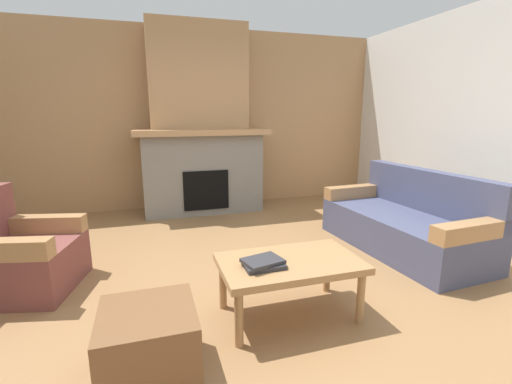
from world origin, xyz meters
The scene contains 8 objects.
ground centered at (0.00, 0.00, 0.00)m, with size 9.00×9.00×0.00m, color olive.
wall_back_wood_panel centered at (0.00, 3.00, 1.35)m, with size 6.00×0.12×2.70m, color tan.
fireplace centered at (0.00, 2.62, 1.16)m, with size 1.90×0.82×2.70m.
couch centered at (1.85, 0.35, 0.29)m, with size 0.95×1.85×0.85m.
armchair centered at (-1.85, 0.54, 0.29)m, with size 0.91×0.91×0.85m.
coffee_table centered at (0.15, -0.49, 0.38)m, with size 1.00×0.60×0.43m.
ottoman centered at (-0.84, -0.82, 0.20)m, with size 0.52×0.52×0.40m, color brown.
book_stack_near_edge centered at (-0.07, -0.54, 0.46)m, with size 0.30×0.25×0.05m.
Camera 1 is at (-0.78, -2.66, 1.45)m, focal length 24.80 mm.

